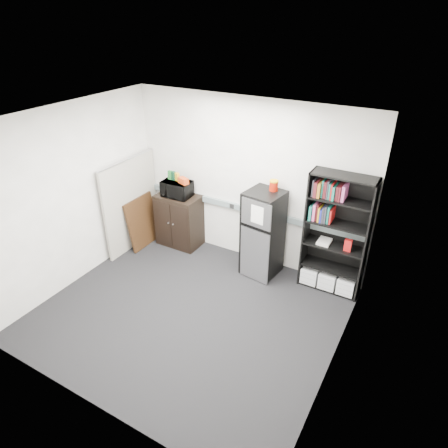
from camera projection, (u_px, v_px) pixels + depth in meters
name	position (u px, v px, depth m)	size (l,w,h in m)	color
floor	(190.00, 313.00, 5.66)	(4.00, 4.00, 0.00)	black
wall_back	(248.00, 183.00, 6.34)	(4.00, 0.02, 2.70)	silver
wall_right	(344.00, 277.00, 4.14)	(0.02, 3.50, 2.70)	silver
wall_left	(73.00, 197.00, 5.88)	(0.02, 3.50, 2.70)	silver
ceiling	(179.00, 123.00, 4.36)	(4.00, 3.50, 0.02)	white
electrical_raceway	(246.00, 209.00, 6.54)	(3.92, 0.05, 0.10)	slate
wall_note	(228.00, 167.00, 6.40)	(0.14, 0.00, 0.10)	white
bookshelf	(336.00, 236.00, 5.75)	(0.90, 0.34, 1.85)	black
cubicle_partition	(131.00, 204.00, 6.92)	(0.06, 1.30, 1.62)	gray
cabinet	(179.00, 220.00, 7.10)	(0.76, 0.51, 0.95)	black
microwave	(177.00, 189.00, 6.79)	(0.49, 0.34, 0.27)	black
snack_box_a	(170.00, 175.00, 6.78)	(0.07, 0.05, 0.15)	#1B6125
snack_box_b	(174.00, 176.00, 6.75)	(0.07, 0.05, 0.15)	#0C3620
snack_box_c	(177.00, 177.00, 6.72)	(0.07, 0.05, 0.14)	orange
snack_bag	(183.00, 181.00, 6.62)	(0.18, 0.10, 0.10)	#C13B13
refrigerator	(262.00, 234.00, 6.21)	(0.60, 0.62, 1.41)	black
coffee_can	(274.00, 185.00, 5.89)	(0.13, 0.13, 0.18)	#991707
framed_poster	(143.00, 222.00, 7.09)	(0.18, 0.70, 0.90)	black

